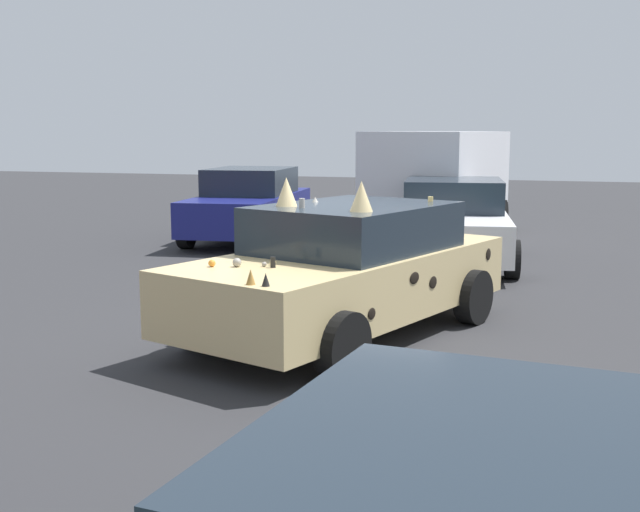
# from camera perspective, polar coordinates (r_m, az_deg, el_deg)

# --- Properties ---
(ground_plane) EXTENTS (60.00, 60.00, 0.00)m
(ground_plane) POSITION_cam_1_polar(r_m,az_deg,el_deg) (9.14, 1.81, -5.67)
(ground_plane) COLOR #2D2D30
(art_car_decorated) EXTENTS (4.77, 3.18, 1.80)m
(art_car_decorated) POSITION_cam_1_polar(r_m,az_deg,el_deg) (9.01, 1.97, -0.94)
(art_car_decorated) COLOR #D8BC7F
(art_car_decorated) RESTS_ON ground
(parked_van_row_back_center) EXTENTS (5.15, 2.77, 2.29)m
(parked_van_row_back_center) POSITION_cam_1_polar(r_m,az_deg,el_deg) (17.76, 8.60, 5.54)
(parked_van_row_back_center) COLOR silver
(parked_van_row_back_center) RESTS_ON ground
(parked_sedan_behind_right) EXTENTS (4.47, 2.50, 1.46)m
(parked_sedan_behind_right) POSITION_cam_1_polar(r_m,az_deg,el_deg) (14.14, 9.50, 2.41)
(parked_sedan_behind_right) COLOR silver
(parked_sedan_behind_right) RESTS_ON ground
(parked_sedan_behind_left) EXTENTS (4.55, 2.33, 1.52)m
(parked_sedan_behind_left) POSITION_cam_1_polar(r_m,az_deg,el_deg) (16.94, -5.09, 3.70)
(parked_sedan_behind_left) COLOR navy
(parked_sedan_behind_left) RESTS_ON ground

